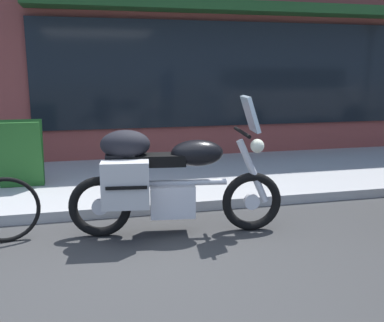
{
  "coord_description": "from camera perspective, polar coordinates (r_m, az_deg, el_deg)",
  "views": [
    {
      "loc": [
        -0.29,
        -3.5,
        1.63
      ],
      "look_at": [
        0.74,
        0.79,
        0.7
      ],
      "focal_mm": 40.42,
      "sensor_mm": 36.0,
      "label": 1
    }
  ],
  "objects": [
    {
      "name": "sandwich_board_sign",
      "position": [
        6.07,
        -21.69,
        0.89
      ],
      "size": [
        0.55,
        0.4,
        0.87
      ],
      "color": "#1E511E",
      "rests_on": "sidewalk_curb"
    },
    {
      "name": "ground_plane",
      "position": [
        3.87,
        -8.16,
        -13.13
      ],
      "size": [
        80.0,
        80.0,
        0.0
      ],
      "primitive_type": "plane",
      "color": "#343434"
    },
    {
      "name": "touring_motorcycle",
      "position": [
        4.25,
        -3.72,
        -2.17
      ],
      "size": [
        2.14,
        0.64,
        1.38
      ],
      "color": "black",
      "rests_on": "ground_plane"
    }
  ]
}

